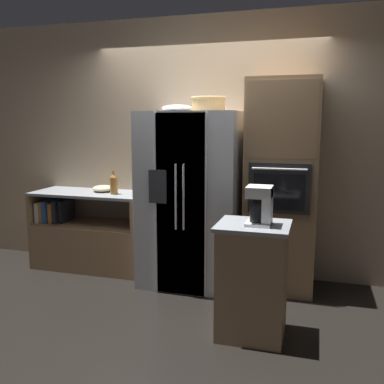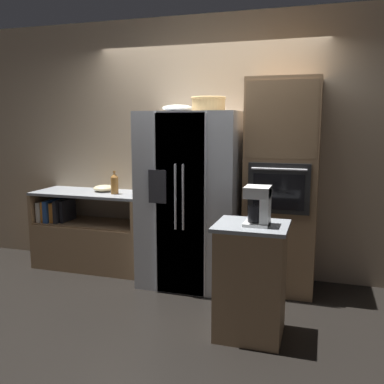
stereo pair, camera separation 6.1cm
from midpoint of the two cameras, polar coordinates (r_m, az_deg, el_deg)
name	(u,v)px [view 1 (the left image)]	position (r m, az deg, el deg)	size (l,w,h in m)	color
ground_plane	(196,283)	(4.61, 0.12, -11.99)	(20.00, 20.00, 0.00)	black
wall_back	(207,147)	(4.75, 1.70, 5.99)	(12.00, 0.06, 2.80)	tan
counter_left	(90,239)	(5.14, -13.79, -6.14)	(1.31, 0.57, 0.89)	#93704C
refrigerator	(192,199)	(4.41, -0.37, -0.95)	(1.00, 0.83, 1.78)	silver
wall_oven	(282,186)	(4.32, 11.48, 0.74)	(0.69, 0.65, 2.09)	#93704C
island_counter	(252,280)	(3.44, 7.54, -11.54)	(0.55, 0.50, 0.91)	#93704C
wicker_basket	(208,103)	(4.27, 1.79, 11.72)	(0.34, 0.34, 0.14)	tan
fruit_bowl	(177,108)	(4.42, -2.35, 11.11)	(0.32, 0.32, 0.07)	white
bottle_tall	(114,184)	(4.80, -10.75, 1.12)	(0.08, 0.08, 0.26)	brown
mixing_bowl	(103,188)	(5.01, -12.13, 0.47)	(0.24, 0.24, 0.07)	beige
coffee_maker	(262,204)	(3.24, 8.79, -1.61)	(0.19, 0.21, 0.30)	white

